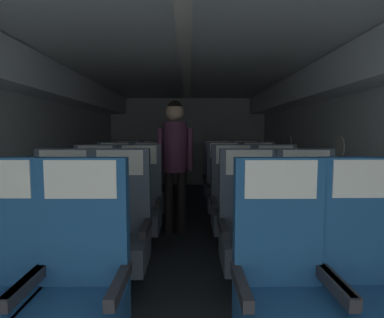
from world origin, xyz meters
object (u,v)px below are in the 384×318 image
Objects in this scene: flight_attendant at (175,152)px; seat_b_right_window at (250,231)px; seat_b_right_aisle at (308,232)px; seat_e_left_aisle at (155,180)px; seat_a_left_aisle at (78,288)px; seat_e_left_window at (128,180)px; seat_b_left_aisle at (119,232)px; seat_c_right_aisle at (277,206)px; seat_d_left_aisle at (149,190)px; seat_d_right_aisle at (259,190)px; seat_a_right_window at (283,289)px; seat_c_left_aisle at (139,206)px; seat_d_right_window at (224,190)px; seat_c_left_window at (94,206)px; seat_a_right_aisle at (372,286)px; seat_e_right_window at (218,180)px; seat_d_left_window at (114,190)px; seat_c_right_window at (234,205)px; seat_b_left_window at (61,232)px; seat_e_right_aisle at (247,180)px.

seat_b_right_window is at bearing -69.51° from flight_attendant.
seat_e_left_aisle is (-1.49, 2.68, 0.00)m from seat_b_right_aisle.
seat_e_left_window is at bearing 97.24° from seat_a_left_aisle.
seat_c_right_aisle is at bearing 30.32° from seat_b_left_aisle.
seat_d_left_aisle and seat_d_right_aisle have the same top height.
seat_e_left_window is (-1.48, 3.56, 0.00)m from seat_a_right_window.
seat_d_right_aisle is (1.50, 2.66, 0.00)m from seat_a_left_aisle.
seat_d_right_window is at bearing 40.78° from seat_c_left_aisle.
seat_d_left_aisle is at bearing 62.28° from seat_c_left_window.
seat_a_right_window and seat_d_left_aisle have the same top height.
seat_e_right_window is at bearing 97.48° from seat_a_right_aisle.
seat_b_right_aisle and seat_c_left_aisle have the same top height.
seat_d_left_window is 0.68× the size of flight_attendant.
seat_d_left_window is 1.00× the size of seat_e_left_aisle.
seat_b_left_aisle is 0.88m from seat_c_left_aisle.
seat_c_right_window is (1.02, 0.01, 0.00)m from seat_c_left_aisle.
seat_b_left_window and seat_e_right_window have the same top height.
seat_a_right_window is 3.72m from seat_e_left_aisle.
seat_a_right_aisle and seat_e_right_aisle have the same top height.
seat_d_left_aisle is (-1.48, 1.80, 0.00)m from seat_b_right_aisle.
seat_c_left_window is 1.84m from seat_e_left_aisle.
seat_c_right_window and seat_d_left_aisle have the same top height.
seat_c_left_aisle is 1.02m from seat_c_right_window.
seat_b_left_aisle is 2.70m from seat_e_left_window.
seat_c_right_window is 0.97m from flight_attendant.
seat_d_right_aisle is (0.46, 1.77, 0.00)m from seat_b_right_window.
seat_c_right_aisle is at bearing 62.22° from seat_b_right_window.
seat_a_right_window and seat_e_right_aisle have the same top height.
seat_c_right_aisle and seat_e_left_aisle have the same top height.
seat_b_left_aisle is 1.00× the size of seat_e_left_aisle.
seat_d_left_aisle is 1.00× the size of seat_e_left_window.
seat_e_left_window is at bearing 117.68° from flight_attendant.
seat_a_right_aisle is at bearing -90.09° from seat_b_right_aisle.
seat_b_left_aisle and seat_b_right_aisle have the same top height.
seat_e_right_aisle is at bearing -1.69° from seat_e_right_window.
seat_e_right_aisle is (1.96, 1.76, 0.00)m from seat_c_left_window.
seat_e_right_aisle is (0.47, 0.89, 0.00)m from seat_d_right_window.
seat_b_left_aisle is 2.32m from seat_d_right_aisle.
seat_e_left_aisle is at bearing 149.08° from seat_d_right_aisle.
seat_c_left_window and seat_e_left_aisle have the same top height.
seat_a_right_window and seat_c_right_window have the same top height.
seat_c_left_aisle and seat_e_right_aisle have the same top height.
seat_b_left_window is 1.00× the size of seat_c_left_aisle.
seat_b_left_window is 1.00× the size of seat_e_right_aisle.
seat_b_left_aisle and seat_e_right_window have the same top height.
flight_attendant is at bearing -48.37° from seat_d_left_aisle.
seat_c_right_aisle is at bearing -24.71° from seat_d_left_window.
seat_e_right_aisle is at bearing 41.92° from seat_c_left_window.
seat_e_left_aisle is 0.68× the size of flight_attendant.
seat_d_right_window is at bearing 30.32° from seat_c_left_window.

